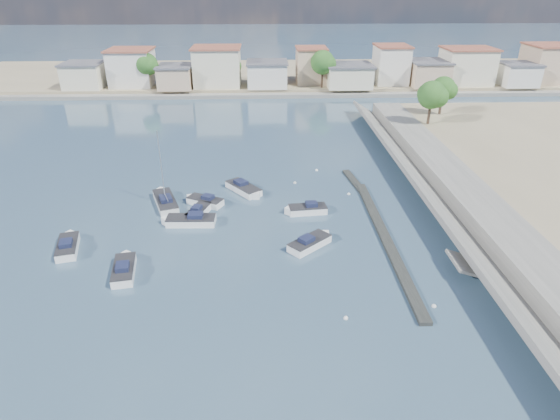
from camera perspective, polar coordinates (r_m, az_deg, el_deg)
name	(u,v)px	position (r m, az deg, el deg)	size (l,w,h in m)	color
ground	(296,143)	(74.06, 1.91, 8.11)	(400.00, 400.00, 0.00)	#304A60
seawall_walkway	(487,215)	(54.01, 23.93, -0.61)	(5.00, 90.00, 1.80)	slate
breakwater	(378,225)	(50.14, 11.89, -1.78)	(2.00, 31.02, 0.35)	black
far_shore_land	(282,75)	(124.25, 0.27, 16.09)	(160.00, 40.00, 1.40)	gray
far_shore_quay	(286,95)	(103.77, 0.75, 13.79)	(160.00, 2.50, 0.80)	slate
far_town	(333,69)	(109.68, 6.46, 16.76)	(113.01, 12.80, 8.35)	beige
shore_trees	(328,70)	(100.55, 5.81, 16.63)	(74.56, 38.32, 7.92)	#38281E
motorboat_a	(124,269)	(43.89, -18.45, -6.81)	(2.52, 5.17, 1.48)	white
motorboat_b	(199,211)	(52.17, -9.81, -0.15)	(2.67, 4.28, 1.48)	white
motorboat_c	(189,221)	(50.34, -11.09, -1.31)	(5.74, 2.12, 1.48)	white
motorboat_d	(306,210)	(51.79, 3.13, 0.02)	(4.76, 2.16, 1.48)	white
motorboat_e	(68,246)	(49.38, -24.42, -3.98)	(2.84, 5.09, 1.48)	white
motorboat_f	(204,201)	(54.38, -9.30, 1.05)	(4.49, 3.36, 1.48)	white
motorboat_g	(245,189)	(56.88, -4.32, 2.53)	(4.66, 5.26, 1.48)	white
motorboat_h	(311,243)	(45.58, 3.83, -3.99)	(4.56, 4.34, 1.48)	white
sailboat	(165,201)	(55.38, -13.84, 1.13)	(3.98, 6.61, 9.00)	white
mooring_buoys	(347,221)	(50.60, 8.20, -1.33)	(9.85, 30.79, 0.38)	white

